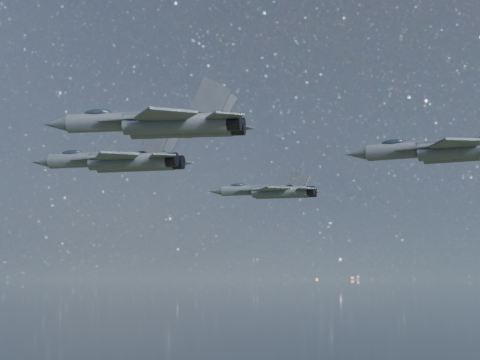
% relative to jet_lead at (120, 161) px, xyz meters
% --- Properties ---
extents(jet_lead, '(18.80, 13.13, 4.73)m').
position_rel_jet_lead_xyz_m(jet_lead, '(0.00, 0.00, 0.00)').
color(jet_lead, '#363D44').
extents(jet_left, '(15.34, 10.70, 3.86)m').
position_rel_jet_lead_xyz_m(jet_left, '(9.70, 23.09, -1.39)').
color(jet_left, '#363D44').
extents(jet_right, '(17.89, 12.25, 4.49)m').
position_rel_jet_lead_xyz_m(jet_right, '(14.95, -18.91, -0.36)').
color(jet_right, '#363D44').
extents(jet_slot, '(17.65, 12.41, 4.46)m').
position_rel_jet_lead_xyz_m(jet_slot, '(36.07, -2.84, -1.34)').
color(jet_slot, '#363D44').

